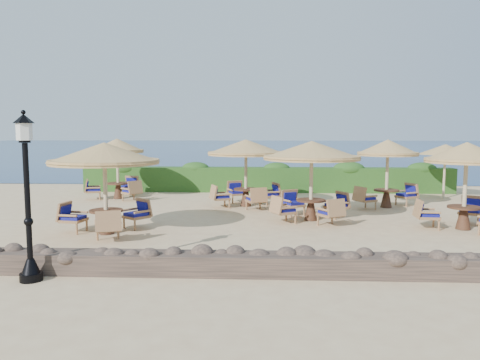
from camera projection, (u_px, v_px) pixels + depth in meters
ground at (268, 219)px, 15.86m from camera, size 120.00×120.00×0.00m
sea at (264, 147)px, 85.40m from camera, size 160.00×160.00×0.00m
hedge at (266, 180)px, 22.95m from camera, size 18.00×0.90×1.20m
stone_wall at (271, 265)px, 9.68m from camera, size 15.00×0.65×0.44m
lamp_post at (28, 204)px, 9.18m from camera, size 0.44×0.44×3.31m
extra_parasol at (445, 150)px, 20.43m from camera, size 2.30×2.30×2.41m
cafe_set_0 at (105, 166)px, 13.40m from camera, size 3.16×3.16×2.65m
cafe_set_1 at (311, 163)px, 15.45m from camera, size 3.23×3.23×2.65m
cafe_set_2 at (466, 170)px, 14.03m from camera, size 2.64×2.77×2.65m
cafe_set_3 at (117, 158)px, 20.50m from camera, size 2.72×2.63×2.65m
cafe_set_4 at (246, 159)px, 18.40m from camera, size 3.05×3.05×2.65m
cafe_set_5 at (388, 159)px, 18.08m from camera, size 2.79×2.34×2.65m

